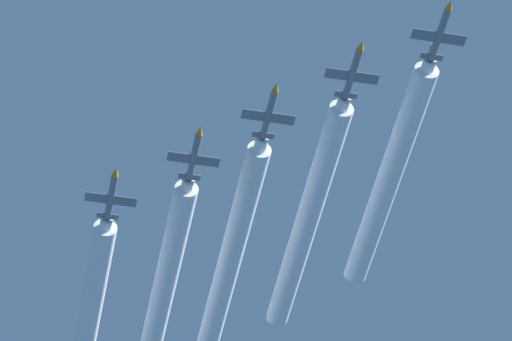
% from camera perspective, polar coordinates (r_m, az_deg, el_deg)
% --- Properties ---
extents(jet_lead, '(8.51, 12.39, 2.98)m').
position_cam_1_polar(jet_lead, '(248.67, 6.52, 4.86)').
color(jet_lead, slate).
extents(jet_second_echelon, '(8.51, 12.39, 2.98)m').
position_cam_1_polar(jet_second_echelon, '(251.11, 3.45, 3.50)').
color(jet_second_echelon, slate).
extents(jet_third_echelon, '(8.51, 12.39, 2.98)m').
position_cam_1_polar(jet_third_echelon, '(254.13, 0.47, 2.05)').
color(jet_third_echelon, slate).
extents(jet_fourth_echelon, '(8.51, 12.39, 2.98)m').
position_cam_1_polar(jet_fourth_echelon, '(258.92, -2.19, 0.55)').
color(jet_fourth_echelon, slate).
extents(jet_fifth_echelon, '(8.51, 12.39, 2.98)m').
position_cam_1_polar(jet_fifth_echelon, '(263.69, -5.13, -0.88)').
color(jet_fifth_echelon, slate).
extents(smoke_trail_lead, '(4.00, 50.91, 4.00)m').
position_cam_1_polar(smoke_trail_lead, '(268.52, 4.76, -0.15)').
color(smoke_trail_lead, white).
extents(smoke_trail_second_echelon, '(4.00, 54.27, 4.00)m').
position_cam_1_polar(smoke_trail_second_echelon, '(273.01, 1.87, -1.60)').
color(smoke_trail_second_echelon, white).
extents(smoke_trail_third_echelon, '(4.00, 62.80, 4.00)m').
position_cam_1_polar(smoke_trail_third_echelon, '(280.02, -1.00, -3.45)').
color(smoke_trail_third_echelon, white).
extents(smoke_trail_fourth_echelon, '(4.00, 51.32, 4.00)m').
position_cam_1_polar(smoke_trail_fourth_echelon, '(281.40, -3.23, -3.97)').
color(smoke_trail_fourth_echelon, white).
extents(smoke_trail_fifth_echelon, '(4.00, 51.24, 4.00)m').
position_cam_1_polar(smoke_trail_fifth_echelon, '(286.83, -5.92, -5.19)').
color(smoke_trail_fifth_echelon, white).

